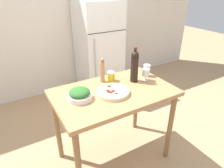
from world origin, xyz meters
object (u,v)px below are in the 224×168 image
at_px(refrigerator, 99,48).
at_px(wine_glass_far, 147,68).
at_px(salt_canister, 111,76).
at_px(wine_glass_near, 146,73).
at_px(homemade_pizza, 113,92).
at_px(wine_bottle, 135,66).
at_px(pepper_mill, 102,71).
at_px(salad_bowl, 80,94).

distance_m(refrigerator, wine_glass_far, 1.49).
distance_m(wine_glass_far, salt_canister, 0.43).
bearing_deg(wine_glass_near, homemade_pizza, -171.15).
distance_m(wine_bottle, homemade_pizza, 0.39).
height_order(wine_bottle, wine_glass_far, wine_bottle).
relative_size(refrigerator, wine_glass_near, 12.08).
bearing_deg(wine_glass_far, homemade_pizza, -163.60).
relative_size(pepper_mill, homemade_pizza, 0.82).
bearing_deg(pepper_mill, wine_bottle, -28.44).
relative_size(wine_bottle, wine_glass_far, 2.84).
distance_m(refrigerator, salt_canister, 1.48).
bearing_deg(salt_canister, refrigerator, 68.45).
height_order(wine_glass_near, wine_glass_far, same).
relative_size(wine_glass_far, salad_bowl, 0.58).
bearing_deg(wine_glass_far, salt_canister, 166.94).
height_order(refrigerator, wine_glass_far, refrigerator).
xyz_separation_m(wine_glass_near, salad_bowl, (-0.77, -0.01, -0.04)).
xyz_separation_m(wine_glass_near, wine_glass_far, (0.09, 0.09, 0.00)).
relative_size(pepper_mill, salt_canister, 2.60).
xyz_separation_m(wine_glass_near, pepper_mill, (-0.42, 0.21, 0.04)).
distance_m(wine_bottle, pepper_mill, 0.34).
height_order(wine_glass_far, salad_bowl, wine_glass_far).
height_order(refrigerator, salt_canister, refrigerator).
xyz_separation_m(wine_bottle, pepper_mill, (-0.30, 0.16, -0.05)).
relative_size(refrigerator, pepper_mill, 6.07).
bearing_deg(salt_canister, wine_glass_near, -29.50).
bearing_deg(wine_glass_near, wine_glass_far, 45.56).
distance_m(pepper_mill, salt_canister, 0.12).
distance_m(wine_bottle, wine_glass_near, 0.16).
bearing_deg(salad_bowl, refrigerator, 57.74).
bearing_deg(wine_bottle, wine_glass_far, 11.24).
height_order(wine_glass_far, pepper_mill, pepper_mill).
relative_size(wine_glass_near, salad_bowl, 0.58).
relative_size(wine_glass_far, pepper_mill, 0.50).
distance_m(refrigerator, salad_bowl, 1.86).
bearing_deg(wine_bottle, homemade_pizza, -160.54).
bearing_deg(homemade_pizza, wine_glass_far, 16.40).
height_order(wine_glass_near, salad_bowl, wine_glass_near).
height_order(refrigerator, salad_bowl, refrigerator).
relative_size(wine_bottle, salt_canister, 3.71).
bearing_deg(wine_glass_far, pepper_mill, 166.52).
bearing_deg(salt_canister, wine_glass_far, -13.06).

